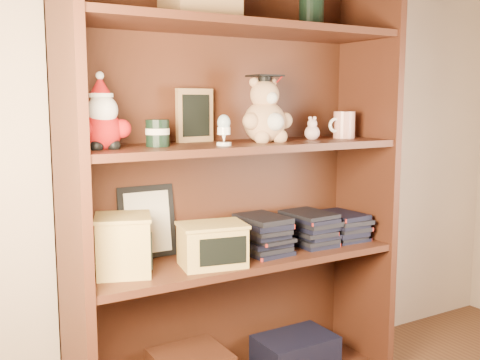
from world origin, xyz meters
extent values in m
cube|color=tan|center=(0.00, 1.50, 1.25)|extent=(3.00, 0.04, 2.50)
cube|color=#492214|center=(-0.64, 1.30, 0.80)|extent=(0.03, 0.35, 1.60)
cube|color=#492214|center=(0.53, 1.30, 0.80)|extent=(0.03, 0.35, 1.60)
cube|color=#432012|center=(-0.06, 1.47, 0.80)|extent=(1.20, 0.02, 1.60)
cube|color=#492214|center=(-0.06, 1.30, 1.34)|extent=(1.14, 0.33, 0.02)
cube|color=black|center=(0.19, 1.30, 0.12)|extent=(0.30, 0.20, 0.14)
cube|color=#9E7547|center=(-0.21, 1.30, 1.41)|extent=(0.22, 0.18, 0.12)
cylinder|color=black|center=(0.24, 1.30, 1.41)|extent=(0.09, 0.09, 0.11)
cube|color=#492214|center=(-0.06, 1.30, 0.54)|extent=(1.14, 0.33, 0.02)
cube|color=#492214|center=(-0.06, 1.30, 0.94)|extent=(1.14, 0.33, 0.02)
sphere|color=#A50F0F|center=(-0.54, 1.30, 1.01)|extent=(0.12, 0.12, 0.12)
sphere|color=#A50F0F|center=(-0.60, 1.28, 1.01)|extent=(0.06, 0.06, 0.06)
sphere|color=#A50F0F|center=(-0.49, 1.28, 1.01)|extent=(0.06, 0.06, 0.06)
sphere|color=black|center=(-0.57, 1.27, 0.96)|extent=(0.04, 0.04, 0.04)
sphere|color=black|center=(-0.52, 1.27, 0.96)|extent=(0.04, 0.04, 0.04)
sphere|color=white|center=(-0.54, 1.29, 1.07)|extent=(0.09, 0.09, 0.09)
sphere|color=#D8B293|center=(-0.54, 1.30, 1.09)|extent=(0.07, 0.07, 0.07)
cone|color=#A50F0F|center=(-0.54, 1.30, 1.14)|extent=(0.07, 0.07, 0.06)
sphere|color=white|center=(-0.54, 1.30, 1.17)|extent=(0.02, 0.02, 0.02)
cylinder|color=white|center=(-0.54, 1.30, 1.11)|extent=(0.08, 0.08, 0.01)
cylinder|color=black|center=(-0.36, 1.30, 0.99)|extent=(0.07, 0.07, 0.09)
cylinder|color=beige|center=(-0.36, 1.30, 1.00)|extent=(0.08, 0.08, 0.02)
cube|color=#9E7547|center=(-0.17, 1.42, 1.04)|extent=(0.15, 0.04, 0.19)
cube|color=black|center=(-0.17, 1.41, 1.04)|extent=(0.11, 0.02, 0.14)
cube|color=#9E7547|center=(-0.17, 1.45, 0.97)|extent=(0.07, 0.07, 0.01)
cylinder|color=white|center=(-0.16, 1.23, 0.96)|extent=(0.05, 0.05, 0.01)
cone|color=white|center=(-0.16, 1.23, 0.98)|extent=(0.02, 0.02, 0.03)
cylinder|color=white|center=(-0.16, 1.23, 1.00)|extent=(0.04, 0.04, 0.02)
ellipsoid|color=#A5BEC8|center=(-0.16, 1.23, 1.02)|extent=(0.04, 0.04, 0.05)
sphere|color=tan|center=(0.04, 1.30, 1.02)|extent=(0.15, 0.15, 0.15)
sphere|color=white|center=(0.04, 1.24, 1.02)|extent=(0.06, 0.06, 0.06)
sphere|color=tan|center=(-0.03, 1.28, 1.02)|extent=(0.06, 0.06, 0.06)
sphere|color=tan|center=(0.11, 1.28, 1.02)|extent=(0.06, 0.06, 0.06)
sphere|color=tan|center=(0.01, 1.26, 0.97)|extent=(0.05, 0.05, 0.05)
sphere|color=tan|center=(0.08, 1.26, 0.97)|extent=(0.05, 0.05, 0.05)
sphere|color=tan|center=(0.04, 1.30, 1.12)|extent=(0.10, 0.10, 0.10)
sphere|color=white|center=(0.04, 1.26, 1.10)|extent=(0.04, 0.04, 0.04)
sphere|color=tan|center=(0.01, 1.32, 1.16)|extent=(0.03, 0.03, 0.03)
sphere|color=tan|center=(0.08, 1.32, 1.16)|extent=(0.03, 0.03, 0.03)
cylinder|color=black|center=(0.04, 1.30, 1.17)|extent=(0.05, 0.05, 0.02)
cube|color=black|center=(0.04, 1.30, 1.18)|extent=(0.10, 0.10, 0.01)
cylinder|color=#A50F0F|center=(0.09, 1.28, 1.17)|extent=(0.00, 0.05, 0.03)
sphere|color=beige|center=(0.26, 1.30, 0.98)|extent=(0.06, 0.06, 0.06)
sphere|color=beige|center=(0.26, 1.30, 1.01)|extent=(0.04, 0.04, 0.04)
sphere|color=beige|center=(0.25, 1.30, 1.03)|extent=(0.01, 0.01, 0.01)
sphere|color=beige|center=(0.27, 1.30, 1.03)|extent=(0.01, 0.01, 0.01)
cylinder|color=silver|center=(0.41, 1.30, 1.00)|extent=(0.08, 0.08, 0.10)
torus|color=white|center=(0.37, 1.30, 1.00)|extent=(0.06, 0.01, 0.06)
cube|color=black|center=(-0.35, 1.45, 0.68)|extent=(0.20, 0.05, 0.25)
cube|color=beige|center=(-0.35, 1.43, 0.68)|extent=(0.16, 0.03, 0.21)
cube|color=#D6B058|center=(-0.48, 1.30, 0.64)|extent=(0.21, 0.21, 0.18)
cube|color=black|center=(-0.48, 1.22, 0.64)|extent=(0.11, 0.04, 0.12)
cube|color=#D6B058|center=(-0.48, 1.30, 0.73)|extent=(0.22, 0.22, 0.01)
cube|color=#D6B058|center=(-0.20, 1.24, 0.62)|extent=(0.23, 0.18, 0.14)
cube|color=black|center=(-0.20, 1.17, 0.62)|extent=(0.15, 0.03, 0.09)
cube|color=#D6B058|center=(-0.20, 1.24, 0.69)|extent=(0.24, 0.19, 0.01)
cube|color=black|center=(0.04, 1.30, 0.56)|extent=(0.14, 0.20, 0.02)
cube|color=black|center=(0.04, 1.30, 0.57)|extent=(0.14, 0.20, 0.02)
cube|color=black|center=(0.04, 1.30, 0.59)|extent=(0.14, 0.20, 0.02)
cube|color=black|center=(0.04, 1.30, 0.61)|extent=(0.14, 0.20, 0.02)
cube|color=black|center=(0.04, 1.30, 0.62)|extent=(0.14, 0.20, 0.02)
cube|color=black|center=(0.04, 1.30, 0.64)|extent=(0.14, 0.20, 0.02)
cube|color=black|center=(0.04, 1.30, 0.65)|extent=(0.14, 0.20, 0.02)
cube|color=black|center=(0.04, 1.30, 0.67)|extent=(0.14, 0.20, 0.02)
cube|color=black|center=(0.25, 1.30, 0.56)|extent=(0.14, 0.20, 0.02)
cube|color=black|center=(0.25, 1.30, 0.57)|extent=(0.14, 0.20, 0.02)
cube|color=black|center=(0.25, 1.30, 0.59)|extent=(0.14, 0.20, 0.02)
cube|color=black|center=(0.25, 1.30, 0.61)|extent=(0.14, 0.20, 0.02)
cube|color=black|center=(0.25, 1.30, 0.62)|extent=(0.14, 0.20, 0.02)
cube|color=black|center=(0.25, 1.30, 0.64)|extent=(0.14, 0.20, 0.02)
cube|color=black|center=(0.25, 1.30, 0.65)|extent=(0.14, 0.20, 0.02)
cube|color=black|center=(0.25, 1.30, 0.67)|extent=(0.14, 0.20, 0.02)
cube|color=black|center=(0.41, 1.30, 0.56)|extent=(0.14, 0.20, 0.02)
cube|color=black|center=(0.41, 1.30, 0.57)|extent=(0.14, 0.20, 0.02)
cube|color=black|center=(0.41, 1.30, 0.59)|extent=(0.14, 0.20, 0.02)
cube|color=black|center=(0.41, 1.30, 0.61)|extent=(0.14, 0.20, 0.02)
cube|color=black|center=(0.41, 1.30, 0.62)|extent=(0.14, 0.20, 0.02)
cube|color=black|center=(0.41, 1.30, 0.64)|extent=(0.14, 0.20, 0.02)
cube|color=black|center=(0.41, 1.30, 0.65)|extent=(0.14, 0.20, 0.02)
camera|label=1|loc=(-1.04, -0.36, 1.10)|focal=42.00mm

